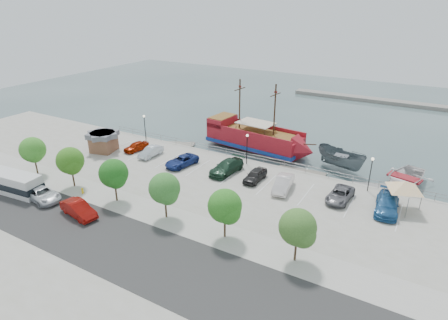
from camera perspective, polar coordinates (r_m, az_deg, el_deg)
The scene contains 35 objects.
ground at distance 46.94m, azimuth -0.16°, elevation -4.45°, with size 160.00×160.00×0.00m, color #3A4A4D.
land_slab at distance 33.44m, azimuth -19.53°, elevation -18.25°, with size 100.00×58.00×1.20m, color gray.
street at distance 35.59m, azimuth -13.56°, elevation -13.32°, with size 100.00×8.00×0.04m, color #303030.
sidewalk at distance 39.26m, azimuth -7.60°, elevation -8.99°, with size 100.00×4.00×0.05m, color #AAA79E.
seawall_railing at distance 52.53m, azimuth 4.11°, elevation 0.48°, with size 50.00×0.06×1.00m.
far_shore at distance 94.05m, azimuth 22.76°, elevation 8.32°, with size 40.00×3.00×0.80m, color gray.
pirate_ship at distance 57.95m, azimuth 5.71°, elevation 3.03°, with size 18.07×6.65×11.27m.
patrol_boat at distance 53.79m, azimuth 17.37°, elevation -0.09°, with size 2.85×7.57×2.93m, color #535E63.
speedboat at distance 52.72m, azimuth 25.77°, elevation -2.70°, with size 5.60×7.85×1.63m, color silver.
dock_west at distance 61.21m, azimuth -7.51°, elevation 2.36°, with size 6.34×1.81×0.36m, color gray.
dock_mid at distance 51.94m, azimuth 11.68°, elevation -1.87°, with size 6.50×1.86×0.37m, color slate.
dock_east at distance 50.36m, azimuth 20.69°, elevation -3.81°, with size 6.27×1.79×0.36m, color gray.
shed at distance 58.15m, azimuth -17.92°, elevation 2.76°, with size 4.28×4.28×2.92m.
canopy_tent at distance 43.75m, azimuth 25.93°, elevation -2.94°, with size 5.92×5.92×3.73m.
street_van at distance 46.88m, azimuth -26.01°, elevation -4.68°, with size 2.41×5.23×1.45m, color silver.
street_sedan at distance 42.02m, azimuth -21.30°, elevation -6.98°, with size 1.67×4.80×1.58m, color maroon.
shuttle_bus at distance 49.78m, azimuth -29.28°, elevation -3.15°, with size 7.18×3.16×2.45m.
fire_hydrant at distance 46.59m, azimuth -20.77°, elevation -4.37°, with size 0.26×0.26×0.75m.
lamp_post_left at distance 60.25m, azimuth -12.01°, elevation 5.49°, with size 0.36×0.36×4.28m.
lamp_post_mid at distance 50.55m, azimuth 3.53°, elevation 2.50°, with size 0.36×0.36×4.28m.
lamp_post_right at distance 46.30m, azimuth 21.51°, elevation -1.18°, with size 0.36×0.36×4.28m.
tree_a at distance 52.92m, azimuth -27.10°, elevation 1.27°, with size 3.30×3.20×5.00m.
tree_b at distance 47.45m, azimuth -22.33°, elevation -0.25°, with size 3.30×3.20×5.00m.
tree_c at distance 42.43m, azimuth -16.39°, elevation -2.15°, with size 3.30×3.20×5.00m.
tree_d at distance 38.05m, azimuth -8.95°, elevation -4.49°, with size 3.30×3.20×5.00m.
tree_e at distance 34.54m, azimuth 0.27°, elevation -7.25°, with size 3.30×3.20×5.00m.
tree_f at distance 32.18m, azimuth 11.34°, elevation -10.28°, with size 3.30×3.20×5.00m.
parked_car_a at distance 57.29m, azimuth -13.22°, elevation 2.04°, with size 1.59×3.96×1.35m, color #9E1F03.
parked_car_b at distance 54.78m, azimuth -11.10°, elevation 1.26°, with size 1.47×4.22×1.39m, color silver.
parked_car_c at distance 51.00m, azimuth -6.46°, elevation -0.14°, with size 2.30×4.99×1.39m, color navy.
parked_car_d at distance 48.51m, azimuth 0.39°, elevation -1.09°, with size 2.30×5.66×1.64m, color #1A3726.
parked_car_e at distance 46.67m, azimuth 4.77°, elevation -2.33°, with size 1.72×4.27×1.46m, color black.
parked_car_f at distance 44.82m, azimuth 9.01°, elevation -3.57°, with size 1.72×4.92×1.62m, color white.
parked_car_g at distance 44.09m, azimuth 17.26°, elevation -5.08°, with size 2.24×4.86×1.35m, color slate.
parked_car_h at distance 43.63m, azimuth 23.59°, elevation -6.16°, with size 2.32×5.70×1.65m, color #23578E.
Camera 1 is at (20.85, -35.92, 20.86)m, focal length 30.00 mm.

